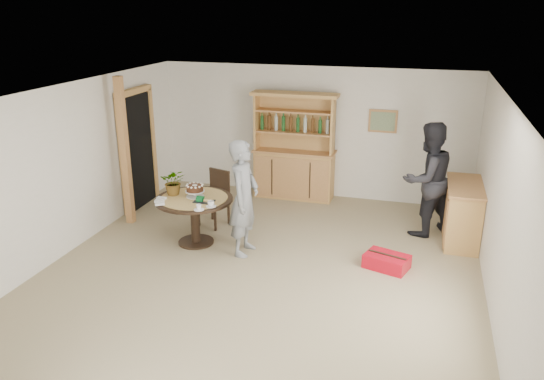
{
  "coord_description": "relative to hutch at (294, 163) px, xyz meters",
  "views": [
    {
      "loc": [
        2.02,
        -6.27,
        3.57
      ],
      "look_at": [
        0.02,
        0.62,
        1.05
      ],
      "focal_mm": 35.0,
      "sensor_mm": 36.0,
      "label": 1
    }
  ],
  "objects": [
    {
      "name": "sideboard",
      "position": [
        3.04,
        -1.24,
        -0.22
      ],
      "size": [
        0.54,
        1.26,
        0.94
      ],
      "color": "tan",
      "rests_on": "ground"
    },
    {
      "name": "adult_person",
      "position": [
        2.46,
        -1.11,
        0.24
      ],
      "size": [
        1.14,
        1.12,
        1.86
      ],
      "primitive_type": "imported",
      "rotation": [
        0.0,
        0.0,
        3.86
      ],
      "color": "black",
      "rests_on": "ground"
    },
    {
      "name": "pine_post",
      "position": [
        -2.4,
        -2.04,
        0.56
      ],
      "size": [
        0.12,
        0.12,
        2.5
      ],
      "primitive_type": "cube",
      "color": "tan",
      "rests_on": "ground"
    },
    {
      "name": "doorway",
      "position": [
        -2.63,
        -1.24,
        0.42
      ],
      "size": [
        0.13,
        1.1,
        2.18
      ],
      "color": "black",
      "rests_on": "ground"
    },
    {
      "name": "ground",
      "position": [
        0.3,
        -3.24,
        -0.69
      ],
      "size": [
        7.0,
        7.0,
        0.0
      ],
      "primitive_type": "plane",
      "color": "tan",
      "rests_on": "ground"
    },
    {
      "name": "napkins",
      "position": [
        -1.38,
        -2.82,
        0.09
      ],
      "size": [
        0.24,
        0.33,
        0.03
      ],
      "color": "white",
      "rests_on": "dining_table"
    },
    {
      "name": "hutch",
      "position": [
        0.0,
        0.0,
        0.0
      ],
      "size": [
        1.62,
        0.54,
        2.04
      ],
      "color": "tan",
      "rests_on": "ground"
    },
    {
      "name": "dining_chair",
      "position": [
        -0.95,
        -1.68,
        -0.15
      ],
      "size": [
        0.53,
        0.53,
        0.95
      ],
      "rotation": [
        0.0,
        0.0,
        -0.31
      ],
      "color": "black",
      "rests_on": "ground"
    },
    {
      "name": "birthday_cake",
      "position": [
        -0.97,
        -2.46,
        0.19
      ],
      "size": [
        0.3,
        0.3,
        0.2
      ],
      "color": "white",
      "rests_on": "dining_table"
    },
    {
      "name": "room_shell",
      "position": [
        0.3,
        -3.23,
        1.05
      ],
      "size": [
        6.04,
        7.04,
        2.52
      ],
      "color": "white",
      "rests_on": "ground"
    },
    {
      "name": "dining_table",
      "position": [
        -0.97,
        -2.51,
        -0.08
      ],
      "size": [
        1.2,
        1.2,
        0.76
      ],
      "color": "black",
      "rests_on": "ground"
    },
    {
      "name": "coffee_cup_a",
      "position": [
        -0.57,
        -2.79,
        0.11
      ],
      "size": [
        0.15,
        0.15,
        0.09
      ],
      "color": "white",
      "rests_on": "dining_table"
    },
    {
      "name": "red_suitcase",
      "position": [
        2.0,
        -2.53,
        -0.59
      ],
      "size": [
        0.69,
        0.56,
        0.21
      ],
      "rotation": [
        0.0,
        0.0,
        -0.31
      ],
      "color": "red",
      "rests_on": "ground"
    },
    {
      "name": "coffee_cup_b",
      "position": [
        -0.69,
        -2.96,
        0.11
      ],
      "size": [
        0.15,
        0.15,
        0.08
      ],
      "color": "white",
      "rests_on": "dining_table"
    },
    {
      "name": "teen_boy",
      "position": [
        -0.12,
        -2.61,
        0.19
      ],
      "size": [
        0.43,
        0.65,
        1.75
      ],
      "primitive_type": "imported",
      "rotation": [
        0.0,
        0.0,
        1.55
      ],
      "color": "slate",
      "rests_on": "ground"
    },
    {
      "name": "gift_tray",
      "position": [
        -0.76,
        -2.63,
        0.1
      ],
      "size": [
        0.3,
        0.2,
        0.08
      ],
      "color": "black",
      "rests_on": "dining_table"
    },
    {
      "name": "flower_vase",
      "position": [
        -1.32,
        -2.46,
        0.28
      ],
      "size": [
        0.47,
        0.44,
        0.42
      ],
      "primitive_type": "imported",
      "rotation": [
        0.0,
        0.0,
        0.35
      ],
      "color": "#3F7233",
      "rests_on": "dining_table"
    }
  ]
}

